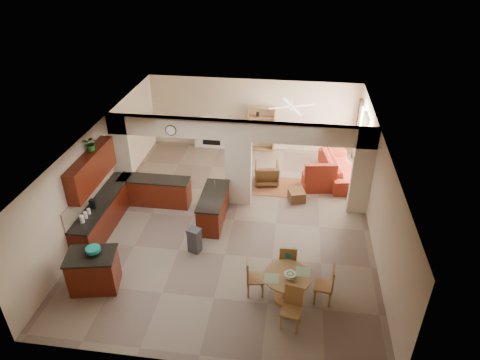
# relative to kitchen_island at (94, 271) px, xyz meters

# --- Properties ---
(floor) EXTENTS (10.00, 10.00, 0.00)m
(floor) POSITION_rel_kitchen_island_xyz_m (2.93, 3.20, -0.50)
(floor) COLOR #7B6A55
(floor) RESTS_ON ground
(ceiling) EXTENTS (10.00, 10.00, 0.00)m
(ceiling) POSITION_rel_kitchen_island_xyz_m (2.93, 3.20, 2.30)
(ceiling) COLOR white
(ceiling) RESTS_ON wall_back
(wall_back) EXTENTS (8.00, 0.00, 8.00)m
(wall_back) POSITION_rel_kitchen_island_xyz_m (2.93, 8.20, 0.90)
(wall_back) COLOR beige
(wall_back) RESTS_ON floor
(wall_front) EXTENTS (8.00, 0.00, 8.00)m
(wall_front) POSITION_rel_kitchen_island_xyz_m (2.93, -1.80, 0.90)
(wall_front) COLOR beige
(wall_front) RESTS_ON floor
(wall_left) EXTENTS (0.00, 10.00, 10.00)m
(wall_left) POSITION_rel_kitchen_island_xyz_m (-1.07, 3.20, 0.90)
(wall_left) COLOR beige
(wall_left) RESTS_ON floor
(wall_right) EXTENTS (0.00, 10.00, 10.00)m
(wall_right) POSITION_rel_kitchen_island_xyz_m (6.93, 3.20, 0.90)
(wall_right) COLOR beige
(wall_right) RESTS_ON floor
(partition_left_pier) EXTENTS (0.60, 0.25, 2.80)m
(partition_left_pier) POSITION_rel_kitchen_island_xyz_m (-0.77, 4.20, 0.90)
(partition_left_pier) COLOR beige
(partition_left_pier) RESTS_ON floor
(partition_center_pier) EXTENTS (0.80, 0.25, 2.20)m
(partition_center_pier) POSITION_rel_kitchen_island_xyz_m (2.93, 4.20, 0.60)
(partition_center_pier) COLOR beige
(partition_center_pier) RESTS_ON floor
(partition_right_pier) EXTENTS (0.60, 0.25, 2.80)m
(partition_right_pier) POSITION_rel_kitchen_island_xyz_m (6.63, 4.20, 0.90)
(partition_right_pier) COLOR beige
(partition_right_pier) RESTS_ON floor
(partition_header) EXTENTS (8.00, 0.25, 0.60)m
(partition_header) POSITION_rel_kitchen_island_xyz_m (2.93, 4.20, 2.00)
(partition_header) COLOR beige
(partition_header) RESTS_ON partition_center_pier
(kitchen_counter) EXTENTS (2.52, 3.29, 1.48)m
(kitchen_counter) POSITION_rel_kitchen_island_xyz_m (-0.33, 2.95, -0.04)
(kitchen_counter) COLOR #401107
(kitchen_counter) RESTS_ON floor
(upper_cabinets) EXTENTS (0.35, 2.40, 0.90)m
(upper_cabinets) POSITION_rel_kitchen_island_xyz_m (-0.89, 2.40, 1.42)
(upper_cabinets) COLOR #401107
(upper_cabinets) RESTS_ON wall_left
(peninsula) EXTENTS (0.70, 1.85, 0.91)m
(peninsula) POSITION_rel_kitchen_island_xyz_m (2.33, 3.09, -0.04)
(peninsula) COLOR #401107
(peninsula) RESTS_ON floor
(wall_clock) EXTENTS (0.34, 0.03, 0.34)m
(wall_clock) POSITION_rel_kitchen_island_xyz_m (0.93, 4.05, 1.95)
(wall_clock) COLOR #50371A
(wall_clock) RESTS_ON partition_header
(rug) EXTENTS (1.60, 1.30, 0.01)m
(rug) POSITION_rel_kitchen_island_xyz_m (4.13, 5.30, -0.50)
(rug) COLOR #965F36
(rug) RESTS_ON floor
(fireplace) EXTENTS (1.60, 0.35, 1.20)m
(fireplace) POSITION_rel_kitchen_island_xyz_m (1.33, 8.03, 0.11)
(fireplace) COLOR silver
(fireplace) RESTS_ON floor
(shelving_unit) EXTENTS (1.00, 0.32, 1.80)m
(shelving_unit) POSITION_rel_kitchen_island_xyz_m (3.28, 8.02, 0.40)
(shelving_unit) COLOR #A47038
(shelving_unit) RESTS_ON floor
(window_a) EXTENTS (0.02, 0.90, 1.90)m
(window_a) POSITION_rel_kitchen_island_xyz_m (6.90, 5.50, 0.70)
(window_a) COLOR white
(window_a) RESTS_ON wall_right
(window_b) EXTENTS (0.02, 0.90, 1.90)m
(window_b) POSITION_rel_kitchen_island_xyz_m (6.90, 7.20, 0.70)
(window_b) COLOR white
(window_b) RESTS_ON wall_right
(glazed_door) EXTENTS (0.02, 0.70, 2.10)m
(glazed_door) POSITION_rel_kitchen_island_xyz_m (6.90, 6.35, 0.55)
(glazed_door) COLOR white
(glazed_door) RESTS_ON wall_right
(drape_a_left) EXTENTS (0.10, 0.28, 2.30)m
(drape_a_left) POSITION_rel_kitchen_island_xyz_m (6.86, 4.90, 0.70)
(drape_a_left) COLOR #3B2017
(drape_a_left) RESTS_ON wall_right
(drape_a_right) EXTENTS (0.10, 0.28, 2.30)m
(drape_a_right) POSITION_rel_kitchen_island_xyz_m (6.86, 6.10, 0.70)
(drape_a_right) COLOR #3B2017
(drape_a_right) RESTS_ON wall_right
(drape_b_left) EXTENTS (0.10, 0.28, 2.30)m
(drape_b_left) POSITION_rel_kitchen_island_xyz_m (6.86, 6.60, 0.70)
(drape_b_left) COLOR #3B2017
(drape_b_left) RESTS_ON wall_right
(drape_b_right) EXTENTS (0.10, 0.28, 2.30)m
(drape_b_right) POSITION_rel_kitchen_island_xyz_m (6.86, 7.80, 0.70)
(drape_b_right) COLOR #3B2017
(drape_b_right) RESTS_ON wall_right
(ceiling_fan) EXTENTS (1.00, 1.00, 0.10)m
(ceiling_fan) POSITION_rel_kitchen_island_xyz_m (4.43, 6.20, 2.06)
(ceiling_fan) COLOR white
(ceiling_fan) RESTS_ON ceiling
(kitchen_island) EXTENTS (1.29, 1.03, 1.00)m
(kitchen_island) POSITION_rel_kitchen_island_xyz_m (0.00, 0.00, 0.00)
(kitchen_island) COLOR #401107
(kitchen_island) RESTS_ON floor
(teal_bowl) EXTENTS (0.35, 0.35, 0.16)m
(teal_bowl) POSITION_rel_kitchen_island_xyz_m (0.07, 0.07, 0.58)
(teal_bowl) COLOR #148C76
(teal_bowl) RESTS_ON kitchen_island
(trash_can) EXTENTS (0.39, 0.36, 0.67)m
(trash_can) POSITION_rel_kitchen_island_xyz_m (2.10, 1.64, -0.17)
(trash_can) COLOR #313033
(trash_can) RESTS_ON floor
(dining_table) EXTENTS (1.11, 1.11, 0.76)m
(dining_table) POSITION_rel_kitchen_island_xyz_m (4.63, 0.20, 0.00)
(dining_table) COLOR #A47038
(dining_table) RESTS_ON floor
(fruit_bowl) EXTENTS (0.27, 0.27, 0.14)m
(fruit_bowl) POSITION_rel_kitchen_island_xyz_m (4.69, 0.13, 0.33)
(fruit_bowl) COLOR #86BF28
(fruit_bowl) RESTS_ON dining_table
(sofa) EXTENTS (2.70, 1.45, 0.75)m
(sofa) POSITION_rel_kitchen_island_xyz_m (6.23, 6.24, -0.13)
(sofa) COLOR maroon
(sofa) RESTS_ON floor
(chaise) EXTENTS (1.18, 1.02, 0.42)m
(chaise) POSITION_rel_kitchen_island_xyz_m (5.51, 5.46, -0.29)
(chaise) COLOR maroon
(chaise) RESTS_ON floor
(armchair) EXTENTS (0.90, 0.92, 0.75)m
(armchair) POSITION_rel_kitchen_island_xyz_m (3.73, 5.51, -0.13)
(armchair) COLOR maroon
(armchair) RESTS_ON floor
(ottoman) EXTENTS (0.61, 0.61, 0.35)m
(ottoman) POSITION_rel_kitchen_island_xyz_m (4.78, 4.53, -0.32)
(ottoman) COLOR maroon
(ottoman) RESTS_ON floor
(plant) EXTENTS (0.42, 0.38, 0.43)m
(plant) POSITION_rel_kitchen_island_xyz_m (-0.89, 2.63, 2.08)
(plant) COLOR #144B14
(plant) RESTS_ON upper_cabinets
(chair_north) EXTENTS (0.43, 0.44, 1.02)m
(chair_north) POSITION_rel_kitchen_island_xyz_m (4.62, 0.93, 0.05)
(chair_north) COLOR #A47038
(chair_north) RESTS_ON floor
(chair_east) EXTENTS (0.46, 0.46, 1.02)m
(chair_east) POSITION_rel_kitchen_island_xyz_m (5.57, 0.28, 0.05)
(chair_east) COLOR #A47038
(chair_east) RESTS_ON floor
(chair_south) EXTENTS (0.50, 0.50, 1.02)m
(chair_south) POSITION_rel_kitchen_island_xyz_m (4.78, -0.48, 0.05)
(chair_south) COLOR #A47038
(chair_south) RESTS_ON floor
(chair_west) EXTENTS (0.48, 0.48, 1.02)m
(chair_west) POSITION_rel_kitchen_island_xyz_m (3.80, 0.31, 0.05)
(chair_west) COLOR #A47038
(chair_west) RESTS_ON floor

